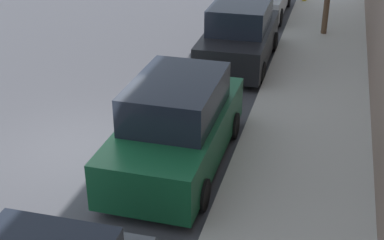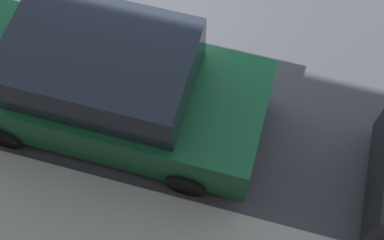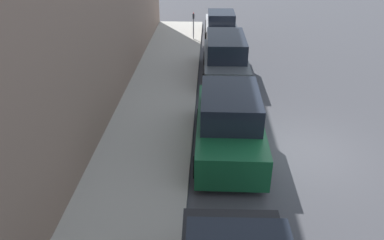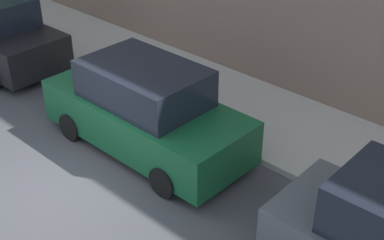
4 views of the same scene
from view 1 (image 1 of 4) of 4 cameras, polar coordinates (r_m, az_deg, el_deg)
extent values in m
plane|color=#424247|center=(12.62, -11.81, -3.02)|extent=(60.00, 60.00, 0.00)
cube|color=#B2ADA3|center=(11.40, 11.35, -6.00)|extent=(2.98, 32.00, 0.15)
cube|color=#14512D|center=(11.47, -1.61, -1.61)|extent=(1.97, 4.81, 0.96)
cube|color=black|center=(11.08, -1.66, 2.40)|extent=(1.73, 2.60, 0.80)
cylinder|color=black|center=(13.16, -3.58, 0.38)|extent=(0.22, 0.64, 0.64)
cylinder|color=black|center=(12.73, 4.37, -0.60)|extent=(0.22, 0.64, 0.64)
cylinder|color=black|center=(10.75, -8.68, -6.38)|extent=(0.22, 0.64, 0.64)
cylinder|color=black|center=(10.22, 1.02, -7.97)|extent=(0.22, 0.64, 0.64)
cube|color=black|center=(17.31, 5.07, 8.25)|extent=(2.05, 4.84, 0.96)
cube|color=black|center=(17.06, 5.19, 11.06)|extent=(1.77, 2.63, 0.80)
cylinder|color=black|center=(18.99, 3.10, 8.81)|extent=(0.22, 0.66, 0.66)
cylinder|color=black|center=(18.70, 8.72, 8.26)|extent=(0.22, 0.66, 0.66)
cylinder|color=black|center=(16.25, 0.79, 5.73)|extent=(0.22, 0.66, 0.66)
cylinder|color=black|center=(15.92, 7.31, 5.05)|extent=(0.22, 0.66, 0.66)
cylinder|color=black|center=(21.89, 4.52, 11.21)|extent=(0.22, 0.69, 0.69)
cylinder|color=black|center=(21.63, 9.28, 10.77)|extent=(0.22, 0.69, 0.69)
camera|label=2|loc=(12.10, 21.58, 33.85)|focal=50.00mm
camera|label=3|loc=(19.90, 9.84, 27.35)|focal=35.00mm
camera|label=4|loc=(9.83, -65.64, 14.90)|focal=50.00mm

